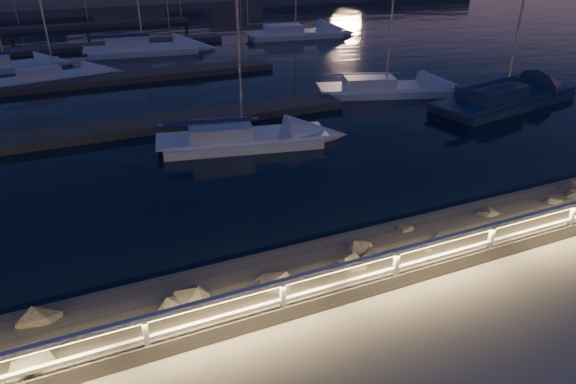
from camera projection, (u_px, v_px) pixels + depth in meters
name	position (u px, v px, depth m)	size (l,w,h in m)	color
ground	(241.00, 330.00, 11.30)	(400.00, 400.00, 0.00)	gray
harbor_water	(100.00, 71.00, 37.28)	(400.00, 440.00, 0.60)	black
guard_rail	(237.00, 303.00, 10.93)	(44.11, 0.12, 1.06)	silver
riprap	(362.00, 263.00, 13.95)	(41.23, 2.75, 1.23)	#69635A
floating_docks	(97.00, 59.00, 38.08)	(22.00, 36.00, 0.40)	#524B44
sailboat_c	(238.00, 137.00, 22.69)	(7.72, 3.63, 12.64)	white
sailboat_d	(502.00, 98.00, 28.12)	(9.97, 4.47, 16.29)	navy
sailboat_f	(52.00, 77.00, 32.50)	(7.08, 3.27, 11.65)	white
sailboat_h	(382.00, 87.00, 30.23)	(8.25, 4.66, 13.47)	white
sailboat_j	(3.00, 66.00, 35.36)	(7.02, 2.60, 11.73)	white
sailboat_k	(140.00, 48.00, 40.62)	(9.23, 3.72, 15.23)	white
sailboat_l	(293.00, 33.00, 47.22)	(9.36, 3.79, 15.39)	white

